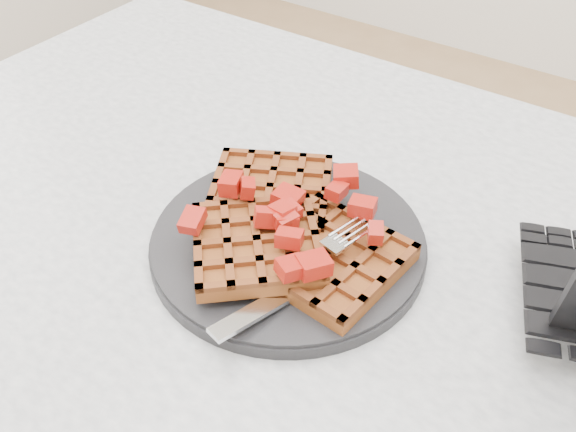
% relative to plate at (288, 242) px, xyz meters
% --- Properties ---
extents(table, '(1.20, 0.80, 0.75)m').
position_rel_plate_xyz_m(table, '(0.06, -0.02, -0.12)').
color(table, silver).
rests_on(table, ground).
extents(plate, '(0.25, 0.25, 0.02)m').
position_rel_plate_xyz_m(plate, '(0.00, 0.00, 0.00)').
color(plate, black).
rests_on(plate, table).
extents(waffles, '(0.23, 0.23, 0.03)m').
position_rel_plate_xyz_m(waffles, '(0.00, -0.00, 0.02)').
color(waffles, brown).
rests_on(waffles, plate).
extents(strawberry_pile, '(0.15, 0.15, 0.02)m').
position_rel_plate_xyz_m(strawberry_pile, '(0.00, -0.00, 0.05)').
color(strawberry_pile, '#8C0B05').
rests_on(strawberry_pile, waffles).
extents(fork, '(0.07, 0.18, 0.02)m').
position_rel_plate_xyz_m(fork, '(0.05, -0.04, 0.02)').
color(fork, silver).
rests_on(fork, plate).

